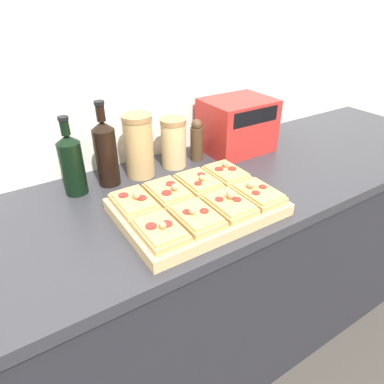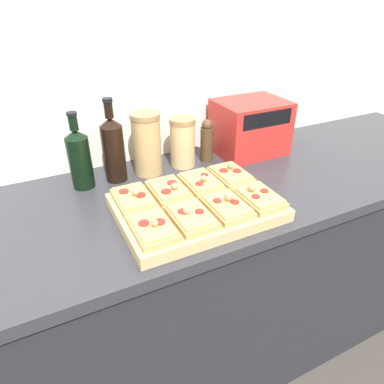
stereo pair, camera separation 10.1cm
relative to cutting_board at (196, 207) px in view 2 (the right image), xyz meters
name	(u,v)px [view 2 (the right image)]	position (x,y,z in m)	size (l,w,h in m)	color
wall_back	(153,69)	(0.06, 0.48, 0.32)	(6.00, 0.06, 2.50)	silver
kitchen_counter	(194,284)	(0.06, 0.13, -0.47)	(2.63, 0.67, 0.91)	#232328
cutting_board	(196,207)	(0.00, 0.00, 0.00)	(0.48, 0.35, 0.04)	tan
pizza_slice_back_left	(133,199)	(-0.17, 0.08, 0.03)	(0.11, 0.15, 0.05)	tan
pizza_slice_back_midleft	(169,190)	(-0.06, 0.08, 0.03)	(0.11, 0.15, 0.05)	tan
pizza_slice_back_midright	(201,182)	(0.06, 0.08, 0.03)	(0.11, 0.15, 0.05)	tan
pizza_slice_back_right	(231,175)	(0.17, 0.08, 0.03)	(0.11, 0.15, 0.05)	tan
pizza_slice_front_left	(152,228)	(-0.17, -0.08, 0.03)	(0.11, 0.15, 0.05)	tan
pizza_slice_front_midleft	(191,217)	(-0.06, -0.08, 0.03)	(0.11, 0.15, 0.05)	tan
pizza_slice_front_midright	(227,206)	(0.06, -0.08, 0.03)	(0.11, 0.15, 0.05)	tan
pizza_slice_front_right	(259,197)	(0.17, -0.08, 0.03)	(0.11, 0.15, 0.05)	tan
olive_oil_bottle	(80,158)	(-0.28, 0.32, 0.09)	(0.08, 0.08, 0.27)	black
wine_bottle	(113,148)	(-0.16, 0.32, 0.10)	(0.08, 0.08, 0.30)	black
grain_jar_tall	(147,144)	(-0.04, 0.32, 0.10)	(0.11, 0.11, 0.23)	tan
grain_jar_short	(183,142)	(0.10, 0.32, 0.08)	(0.10, 0.10, 0.19)	tan
pepper_mill	(207,141)	(0.21, 0.32, 0.06)	(0.05, 0.05, 0.17)	#47331E
toaster_oven	(250,127)	(0.41, 0.32, 0.09)	(0.30, 0.22, 0.22)	red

